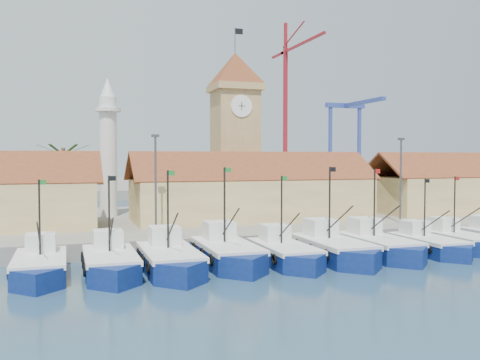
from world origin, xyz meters
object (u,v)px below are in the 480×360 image
object	(u,v)px
boat_5	(335,251)
minaret	(108,147)
clock_tower	(235,129)
boat_0	(40,268)

from	to	relation	value
boat_5	minaret	world-z (taller)	minaret
clock_tower	minaret	world-z (taller)	clock_tower
boat_0	boat_5	size ratio (longest dim) A/B	0.90
boat_0	clock_tower	distance (m)	33.64
boat_5	clock_tower	size ratio (longest dim) A/B	0.47
clock_tower	boat_5	bearing A→B (deg)	-87.58
boat_5	boat_0	bearing A→B (deg)	178.61
clock_tower	minaret	distance (m)	15.30
boat_0	minaret	size ratio (longest dim) A/B	0.59
boat_0	clock_tower	bearing A→B (deg)	47.18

